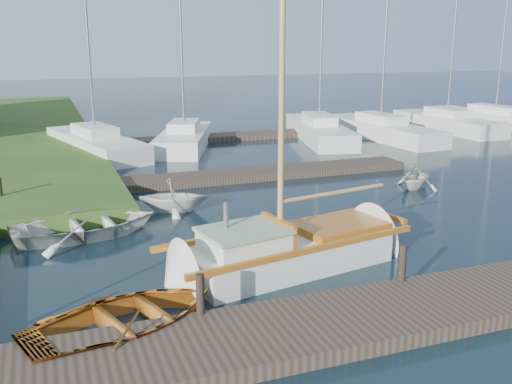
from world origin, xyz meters
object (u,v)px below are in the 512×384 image
object	(u,v)px
mooring_post_2	(402,263)
marina_boat_6	(447,122)
sailboat	(292,253)
mooring_post_5	(0,190)
dinghy	(126,314)
tender_a	(86,222)
tender_b	(174,194)
tender_d	(416,174)
marina_boat_0	(95,142)
marina_boat_7	(495,118)
marina_boat_3	(319,129)
mooring_post_1	(200,294)
marina_boat_1	(184,137)
marina_boat_4	(380,128)

from	to	relation	value
mooring_post_2	marina_boat_6	distance (m)	25.70
sailboat	mooring_post_5	bearing A→B (deg)	121.08
dinghy	tender_a	bearing A→B (deg)	-16.32
mooring_post_2	tender_b	xyz separation A→B (m)	(-3.24, 7.96, -0.11)
mooring_post_2	sailboat	xyz separation A→B (m)	(-1.58, 2.26, -0.36)
marina_boat_6	sailboat	bearing A→B (deg)	132.96
sailboat	tender_d	xyz separation A→B (m)	(7.53, 5.48, 0.18)
tender_b	marina_boat_0	world-z (taller)	marina_boat_0
mooring_post_5	marina_boat_7	world-z (taller)	marina_boat_7
tender_a	mooring_post_5	bearing A→B (deg)	25.45
marina_boat_7	marina_boat_0	bearing A→B (deg)	85.85
marina_boat_3	sailboat	bearing A→B (deg)	165.60
mooring_post_2	marina_boat_7	world-z (taller)	marina_boat_7
dinghy	tender_d	bearing A→B (deg)	-76.50
tender_a	tender_d	distance (m)	12.15
dinghy	tender_d	size ratio (longest dim) A/B	1.89
marina_boat_3	marina_boat_6	bearing A→B (deg)	-75.16
marina_boat_6	marina_boat_0	bearing A→B (deg)	90.28
mooring_post_1	marina_boat_7	xyz separation A→B (m)	(25.18, 19.69, -0.13)
tender_b	marina_boat_0	xyz separation A→B (m)	(-1.41, 11.32, -0.02)
mooring_post_1	dinghy	bearing A→B (deg)	167.57
mooring_post_5	tender_d	bearing A→B (deg)	-8.85
tender_a	marina_boat_7	distance (m)	29.91
mooring_post_1	tender_b	size ratio (longest dim) A/B	0.36
sailboat	marina_boat_7	size ratio (longest dim) A/B	0.82
mooring_post_5	tender_a	distance (m)	4.33
dinghy	tender_d	xyz separation A→B (m)	(11.82, 7.45, 0.14)
sailboat	tender_d	bearing A→B (deg)	25.30
tender_a	marina_boat_7	size ratio (longest dim) A/B	0.33
tender_a	marina_boat_1	world-z (taller)	marina_boat_1
sailboat	tender_b	size ratio (longest dim) A/B	4.41
mooring_post_1	marina_boat_7	size ratio (longest dim) A/B	0.07
marina_boat_1	tender_d	bearing A→B (deg)	-131.15
marina_boat_1	marina_boat_6	world-z (taller)	marina_boat_1
marina_boat_4	marina_boat_7	size ratio (longest dim) A/B	0.91
tender_a	tender_d	bearing A→B (deg)	-91.67
dinghy	tender_b	xyz separation A→B (m)	(2.62, 7.66, 0.19)
mooring_post_2	dinghy	distance (m)	5.88
marina_boat_1	mooring_post_1	bearing A→B (deg)	-171.72
marina_boat_0	marina_boat_6	distance (m)	21.37
tender_d	dinghy	bearing A→B (deg)	95.01
mooring_post_1	marina_boat_3	distance (m)	22.94
marina_boat_0	marina_boat_1	distance (m)	4.51
mooring_post_2	tender_a	size ratio (longest dim) A/B	0.20
mooring_post_2	marina_boat_3	xyz separation A→B (m)	(7.74, 19.41, -0.12)
dinghy	marina_boat_1	distance (m)	19.84
tender_a	marina_boat_0	xyz separation A→B (m)	(1.46, 12.88, 0.15)
dinghy	marina_boat_0	size ratio (longest dim) A/B	0.36
sailboat	marina_boat_6	xyz separation A→B (m)	(18.29, 17.25, 0.21)
mooring_post_2	marina_boat_3	bearing A→B (deg)	68.25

